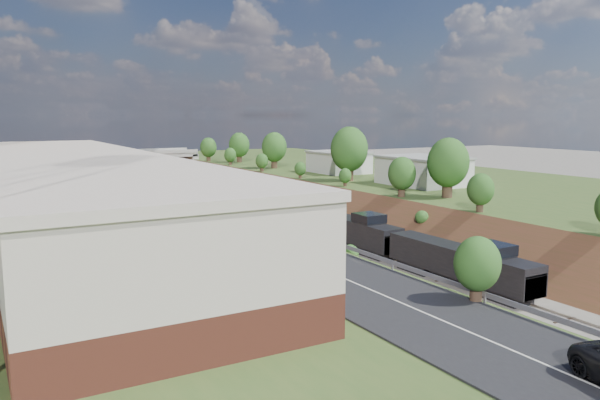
{
  "coord_description": "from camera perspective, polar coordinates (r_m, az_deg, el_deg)",
  "views": [
    {
      "loc": [
        -35.78,
        -14.64,
        15.36
      ],
      "look_at": [
        -3.8,
        41.35,
        6.0
      ],
      "focal_mm": 35.0,
      "sensor_mm": 36.0,
      "label": 1
    }
  ],
  "objects": [
    {
      "name": "platform_left",
      "position": [
        75.79,
        -27.2,
        -2.43
      ],
      "size": [
        44.0,
        180.0,
        5.0
      ],
      "primitive_type": "cube",
      "color": "#385422",
      "rests_on": "ground"
    },
    {
      "name": "rail_right_track",
      "position": [
        85.31,
        -2.49,
        -2.06
      ],
      "size": [
        1.58,
        180.0,
        0.18
      ],
      "primitive_type": "cube",
      "color": "gray",
      "rests_on": "ground"
    },
    {
      "name": "white_building_far",
      "position": [
        106.7,
        3.8,
        3.64
      ],
      "size": [
        8.0,
        10.0,
        3.6
      ],
      "primitive_type": "cube",
      "color": "silver",
      "rests_on": "platform_right"
    },
    {
      "name": "commercial_building",
      "position": [
        53.65,
        -21.15,
        0.36
      ],
      "size": [
        14.3,
        62.3,
        7.0
      ],
      "color": "brown",
      "rests_on": "platform_left"
    },
    {
      "name": "platform_right",
      "position": [
        102.31,
        12.82,
        0.83
      ],
      "size": [
        44.0,
        180.0,
        5.0
      ],
      "primitive_type": "cube",
      "color": "#385422",
      "rests_on": "ground"
    },
    {
      "name": "guardrail",
      "position": [
        78.94,
        -11.52,
        0.95
      ],
      "size": [
        0.1,
        171.0,
        0.7
      ],
      "color": "#99999E",
      "rests_on": "platform_left"
    },
    {
      "name": "tree_right_large",
      "position": [
        76.2,
        14.25,
        3.51
      ],
      "size": [
        5.25,
        5.25,
        7.61
      ],
      "color": "#473323",
      "rests_on": "platform_right"
    },
    {
      "name": "embankment_right",
      "position": [
        89.42,
        2.3,
        -1.64
      ],
      "size": [
        10.0,
        180.0,
        10.0
      ],
      "primitive_type": "cube",
      "rotation": [
        0.0,
        0.79,
        0.0
      ],
      "color": "brown",
      "rests_on": "ground"
    },
    {
      "name": "tree_left_crest",
      "position": [
        42.94,
        4.87,
        -2.94
      ],
      "size": [
        2.45,
        2.45,
        3.55
      ],
      "color": "#473323",
      "rests_on": "platform_left"
    },
    {
      "name": "embankment_left",
      "position": [
        80.13,
        -11.17,
        -2.95
      ],
      "size": [
        10.0,
        180.0,
        10.0
      ],
      "primitive_type": "cube",
      "rotation": [
        0.0,
        0.79,
        0.0
      ],
      "color": "brown",
      "rests_on": "ground"
    },
    {
      "name": "freight_train",
      "position": [
        118.53,
        -10.67,
        1.87
      ],
      "size": [
        2.78,
        157.42,
        4.55
      ],
      "color": "black",
      "rests_on": "ground"
    },
    {
      "name": "white_building_near",
      "position": [
        89.58,
        11.88,
        2.73
      ],
      "size": [
        9.0,
        12.0,
        4.0
      ],
      "primitive_type": "cube",
      "color": "silver",
      "rests_on": "platform_right"
    },
    {
      "name": "rail_left_track",
      "position": [
        83.1,
        -5.68,
        -2.37
      ],
      "size": [
        1.58,
        180.0,
        0.18
      ],
      "primitive_type": "cube",
      "color": "gray",
      "rests_on": "ground"
    },
    {
      "name": "road",
      "position": [
        78.03,
        -14.41,
        0.41
      ],
      "size": [
        8.0,
        180.0,
        0.1
      ],
      "primitive_type": "cube",
      "color": "black",
      "rests_on": "platform_left"
    },
    {
      "name": "overpass",
      "position": [
        141.63,
        -15.06,
        3.75
      ],
      "size": [
        24.5,
        8.3,
        7.4
      ],
      "color": "gray",
      "rests_on": "ground"
    }
  ]
}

